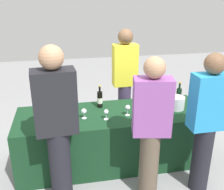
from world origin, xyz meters
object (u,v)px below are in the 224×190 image
(wine_glass_0, at_px, (46,118))
(menu_board, at_px, (148,101))
(wine_glass_4, at_px, (128,108))
(wine_glass_1, at_px, (60,115))
(wine_glass_3, at_px, (106,112))
(guest_2, at_px, (207,121))
(wine_bottle_5, at_px, (179,96))
(guest_1, at_px, (151,126))
(wine_bottle_3, at_px, (154,99))
(wine_bottle_1, at_px, (73,101))
(wine_bottle_0, at_px, (64,106))
(guest_0, at_px, (57,124))
(ice_bucket, at_px, (176,103))
(server_pouring, at_px, (125,79))
(wine_bottle_4, at_px, (164,95))
(wine_glass_2, at_px, (84,112))
(wine_bottle_2, at_px, (100,99))

(wine_glass_0, height_order, menu_board, wine_glass_0)
(wine_glass_4, bearing_deg, menu_board, 60.38)
(wine_glass_1, height_order, wine_glass_3, wine_glass_1)
(guest_2, bearing_deg, wine_bottle_5, 85.90)
(wine_glass_0, relative_size, guest_1, 0.08)
(guest_1, bearing_deg, menu_board, 83.08)
(menu_board, bearing_deg, wine_bottle_3, -102.00)
(guest_1, bearing_deg, wine_bottle_3, 79.65)
(wine_bottle_3, bearing_deg, wine_bottle_5, 3.59)
(wine_glass_3, bearing_deg, wine_bottle_3, 20.10)
(wine_bottle_1, distance_m, wine_glass_0, 0.52)
(wine_bottle_0, bearing_deg, wine_glass_3, -27.62)
(wine_glass_1, xyz_separation_m, guest_2, (1.56, -0.58, 0.06))
(guest_0, relative_size, guest_1, 1.08)
(ice_bucket, distance_m, server_pouring, 0.93)
(wine_bottle_0, height_order, wine_bottle_4, wine_bottle_4)
(wine_glass_1, distance_m, menu_board, 2.00)
(wine_bottle_5, bearing_deg, wine_glass_4, -164.55)
(guest_0, distance_m, guest_1, 0.97)
(wine_glass_1, height_order, guest_1, guest_1)
(wine_bottle_3, bearing_deg, wine_glass_3, -159.90)
(wine_bottle_0, height_order, wine_glass_2, wine_bottle_0)
(wine_bottle_0, distance_m, guest_1, 1.21)
(server_pouring, bearing_deg, guest_2, 110.47)
(wine_bottle_1, height_order, guest_1, guest_1)
(wine_bottle_5, distance_m, server_pouring, 0.88)
(wine_glass_4, xyz_separation_m, guest_1, (0.09, -0.63, 0.06))
(wine_bottle_2, height_order, guest_0, guest_0)
(guest_1, bearing_deg, wine_bottle_4, 72.09)
(wine_glass_1, relative_size, menu_board, 0.19)
(wine_glass_1, xyz_separation_m, wine_glass_2, (0.29, 0.07, -0.01))
(wine_bottle_3, xyz_separation_m, wine_bottle_4, (0.19, 0.11, -0.00))
(wine_bottle_0, distance_m, wine_bottle_5, 1.57)
(wine_bottle_3, height_order, guest_2, guest_2)
(wine_bottle_4, distance_m, server_pouring, 0.70)
(wine_bottle_0, height_order, wine_glass_0, wine_bottle_0)
(wine_bottle_0, height_order, guest_1, guest_1)
(wine_bottle_3, bearing_deg, wine_glass_2, -169.70)
(wine_glass_0, height_order, server_pouring, server_pouring)
(wine_bottle_3, xyz_separation_m, wine_bottle_5, (0.37, 0.02, 0.00))
(wine_glass_0, distance_m, guest_1, 1.23)
(wine_bottle_5, distance_m, wine_glass_2, 1.35)
(wine_bottle_2, bearing_deg, wine_bottle_4, -0.80)
(wine_bottle_1, bearing_deg, wine_glass_0, -129.68)
(wine_bottle_2, xyz_separation_m, guest_1, (0.40, -0.95, 0.05))
(ice_bucket, xyz_separation_m, menu_board, (-0.02, 1.10, -0.43))
(wine_bottle_3, distance_m, guest_2, 0.88)
(wine_bottle_2, relative_size, guest_2, 0.19)
(wine_bottle_2, xyz_separation_m, menu_board, (0.98, 0.86, -0.46))
(ice_bucket, distance_m, menu_board, 1.18)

